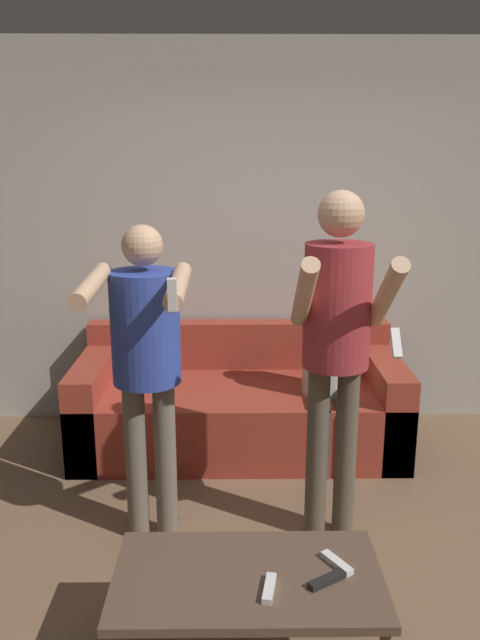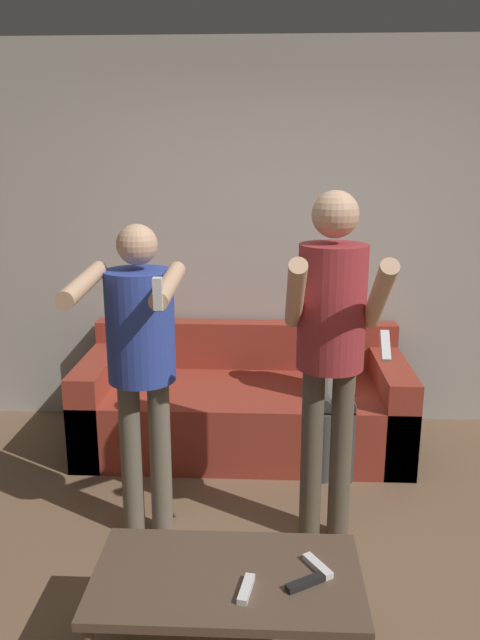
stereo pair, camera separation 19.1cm
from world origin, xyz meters
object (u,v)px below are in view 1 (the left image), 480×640
at_px(remote_near, 269,588).
at_px(person_standing_left, 146,349).
at_px(person_standing_right, 337,330).
at_px(couch, 239,406).
at_px(remote_mid, 326,580).
at_px(remote_far, 337,563).
at_px(coffee_table, 248,583).
at_px(person_seated, 329,366).

bearing_deg(remote_near, person_standing_left, 120.22).
relative_size(person_standing_left, person_standing_right, 0.91).
distance_m(couch, remote_near, 2.04).
bearing_deg(remote_mid, remote_far, 61.24).
bearing_deg(person_standing_right, coffee_table, -117.43).
height_order(couch, remote_far, couch).
distance_m(person_standing_left, coffee_table, 1.18).
relative_size(person_seated, remote_mid, 7.85).
bearing_deg(remote_mid, person_standing_right, 80.19).
distance_m(person_standing_left, person_standing_right, 0.92).
bearing_deg(coffee_table, person_standing_right, 62.57).
distance_m(person_seated, remote_near, 1.89).
relative_size(person_standing_right, remote_mid, 12.12).
height_order(couch, remote_near, couch).
relative_size(person_standing_left, remote_far, 11.14).
height_order(person_standing_right, remote_far, person_standing_right).
height_order(couch, person_standing_left, person_standing_left).
bearing_deg(remote_mid, remote_near, -168.66).
bearing_deg(remote_near, remote_far, 28.14).
bearing_deg(coffee_table, couch, 90.46).
height_order(person_standing_left, person_standing_right, person_standing_right).
relative_size(couch, coffee_table, 2.12).
relative_size(remote_near, remote_mid, 1.05).
bearing_deg(remote_far, person_standing_left, 135.56).
bearing_deg(remote_far, person_seated, 82.92).
distance_m(person_standing_right, remote_far, 1.07).
relative_size(coffee_table, remote_near, 6.59).
height_order(couch, person_standing_right, person_standing_right).
distance_m(person_seated, remote_far, 1.70).
distance_m(person_standing_left, person_seated, 1.40).
bearing_deg(person_standing_left, person_seated, 40.29).
bearing_deg(remote_mid, couch, 98.63).
height_order(person_standing_right, remote_mid, person_standing_right).
bearing_deg(remote_near, couch, 92.55).
distance_m(person_standing_left, remote_mid, 1.33).
bearing_deg(person_standing_right, remote_far, -97.19).
bearing_deg(couch, remote_near, -87.45).
height_order(coffee_table, remote_mid, remote_mid).
bearing_deg(couch, coffee_table, -89.54).
distance_m(person_standing_right, remote_mid, 1.15).
relative_size(couch, remote_far, 14.76).
xyz_separation_m(couch, person_standing_left, (-0.46, -1.09, 0.75)).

